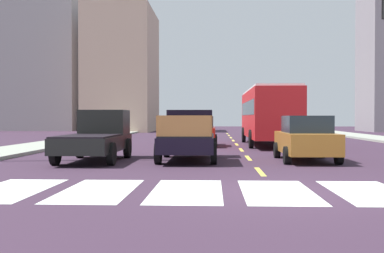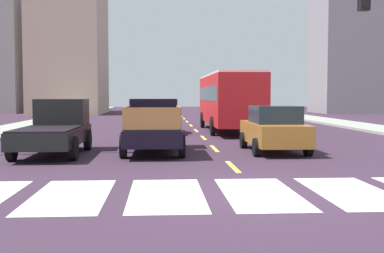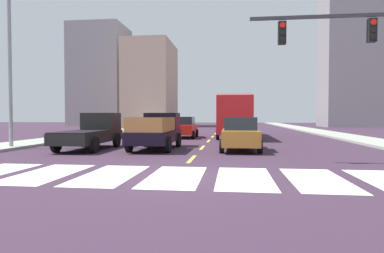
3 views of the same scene
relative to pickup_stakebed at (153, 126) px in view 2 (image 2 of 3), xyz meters
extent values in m
plane|color=#362436|center=(2.39, -8.21, -0.94)|extent=(160.00, 160.00, 0.00)
cube|color=gray|center=(13.39, 9.79, -0.86)|extent=(2.88, 110.00, 0.15)
cube|color=gray|center=(-8.60, 9.79, -0.86)|extent=(2.88, 110.00, 0.15)
cube|color=silver|center=(-1.63, -8.21, -0.93)|extent=(1.57, 3.65, 0.01)
cube|color=silver|center=(0.38, -8.21, -0.93)|extent=(1.57, 3.65, 0.01)
cube|color=silver|center=(2.39, -8.21, -0.93)|extent=(1.57, 3.65, 0.01)
cube|color=silver|center=(4.40, -8.21, -0.93)|extent=(1.57, 3.65, 0.01)
cube|color=#DAC845|center=(2.39, -4.21, -0.93)|extent=(0.16, 2.40, 0.01)
cube|color=#DAC845|center=(2.39, 0.79, -0.93)|extent=(0.16, 2.40, 0.01)
cube|color=#DAC845|center=(2.39, 5.79, -0.93)|extent=(0.16, 2.40, 0.01)
cube|color=#DAC845|center=(2.39, 10.79, -0.93)|extent=(0.16, 2.40, 0.01)
cube|color=#DAC845|center=(2.39, 15.79, -0.93)|extent=(0.16, 2.40, 0.01)
cube|color=#DAC845|center=(2.39, 20.79, -0.93)|extent=(0.16, 2.40, 0.01)
cube|color=#DAC845|center=(2.39, 25.79, -0.93)|extent=(0.16, 2.40, 0.01)
cube|color=#DAC845|center=(2.39, 30.79, -0.93)|extent=(0.16, 2.40, 0.01)
cube|color=black|center=(0.00, -0.44, -0.26)|extent=(1.96, 5.20, 0.56)
cube|color=black|center=(0.00, 1.26, 0.52)|extent=(1.84, 1.60, 1.00)
cube|color=#19232D|center=(0.00, 1.70, 0.70)|extent=(1.72, 0.08, 0.56)
cube|color=black|center=(0.00, -1.39, 0.05)|extent=(1.84, 3.30, 0.06)
cylinder|color=black|center=(-0.98, 1.12, -0.54)|extent=(0.22, 0.80, 0.80)
cylinder|color=black|center=(0.98, 1.12, -0.54)|extent=(0.22, 0.80, 0.80)
cylinder|color=black|center=(-0.98, -2.00, -0.54)|extent=(0.22, 0.80, 0.80)
cylinder|color=black|center=(0.98, -2.00, -0.54)|extent=(0.22, 0.80, 0.80)
cube|color=#9B6235|center=(-0.90, -1.39, 0.43)|extent=(0.06, 3.17, 0.70)
cube|color=#9B6235|center=(0.90, -1.39, 0.43)|extent=(0.06, 3.17, 0.70)
cube|color=#9B6235|center=(0.00, -2.97, 0.43)|extent=(1.80, 0.06, 0.70)
cube|color=black|center=(-3.51, -0.98, -0.26)|extent=(1.96, 5.20, 0.56)
cube|color=black|center=(-3.51, 0.72, 0.52)|extent=(1.84, 1.60, 1.00)
cube|color=#19232D|center=(-3.51, 1.16, 0.70)|extent=(1.72, 0.08, 0.56)
cube|color=black|center=(-3.51, -1.93, 0.05)|extent=(1.84, 3.30, 0.06)
cylinder|color=black|center=(-4.49, 0.58, -0.54)|extent=(0.22, 0.80, 0.80)
cylinder|color=black|center=(-2.53, 0.58, -0.54)|extent=(0.22, 0.80, 0.80)
cylinder|color=black|center=(-4.49, -2.54, -0.54)|extent=(0.22, 0.80, 0.80)
cylinder|color=black|center=(-2.53, -2.54, -0.54)|extent=(0.22, 0.80, 0.80)
cube|color=red|center=(4.24, 10.03, 0.91)|extent=(2.50, 10.80, 2.70)
cube|color=#19232D|center=(4.24, 10.03, 1.26)|extent=(2.52, 9.94, 0.80)
cube|color=silver|center=(4.24, 10.03, 2.32)|extent=(2.40, 10.37, 0.12)
cylinder|color=black|center=(2.99, 13.38, -0.44)|extent=(0.22, 1.00, 1.00)
cylinder|color=black|center=(5.49, 13.38, -0.44)|extent=(0.22, 1.00, 1.00)
cylinder|color=black|center=(2.99, 7.06, -0.44)|extent=(0.22, 1.00, 1.00)
cylinder|color=black|center=(5.49, 7.06, -0.44)|extent=(0.22, 1.00, 1.00)
cube|color=red|center=(0.17, 8.99, -0.24)|extent=(1.80, 4.40, 0.76)
cube|color=#1E2833|center=(0.17, 8.84, 0.46)|extent=(1.58, 2.11, 0.64)
cylinder|color=black|center=(-0.73, 10.36, -0.62)|extent=(0.22, 0.64, 0.64)
cylinder|color=black|center=(1.07, 10.36, -0.62)|extent=(0.22, 0.64, 0.64)
cylinder|color=black|center=(-0.73, 7.63, -0.62)|extent=(0.22, 0.64, 0.64)
cylinder|color=black|center=(1.07, 7.63, -0.62)|extent=(0.22, 0.64, 0.64)
cube|color=#A66925|center=(4.46, -0.49, -0.24)|extent=(1.80, 4.40, 0.76)
cube|color=#1E2833|center=(4.46, -0.64, 0.46)|extent=(1.58, 2.11, 0.64)
cylinder|color=black|center=(3.56, 0.87, -0.62)|extent=(0.22, 0.64, 0.64)
cylinder|color=black|center=(5.36, 0.87, -0.62)|extent=(0.22, 0.64, 0.64)
cylinder|color=black|center=(3.56, -1.86, -0.62)|extent=(0.22, 0.64, 0.64)
cylinder|color=black|center=(5.36, -1.86, -0.62)|extent=(0.22, 0.64, 0.64)
cylinder|color=black|center=(5.87, -5.28, 3.65)|extent=(0.20, 0.04, 0.20)
cube|color=tan|center=(-9.90, 38.70, 6.23)|extent=(7.51, 11.36, 14.33)
camera|label=1|loc=(0.97, -19.07, 0.71)|focal=45.51mm
camera|label=2|loc=(0.26, -18.67, 1.18)|focal=46.55mm
camera|label=3|loc=(4.04, -17.84, 0.85)|focal=31.14mm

